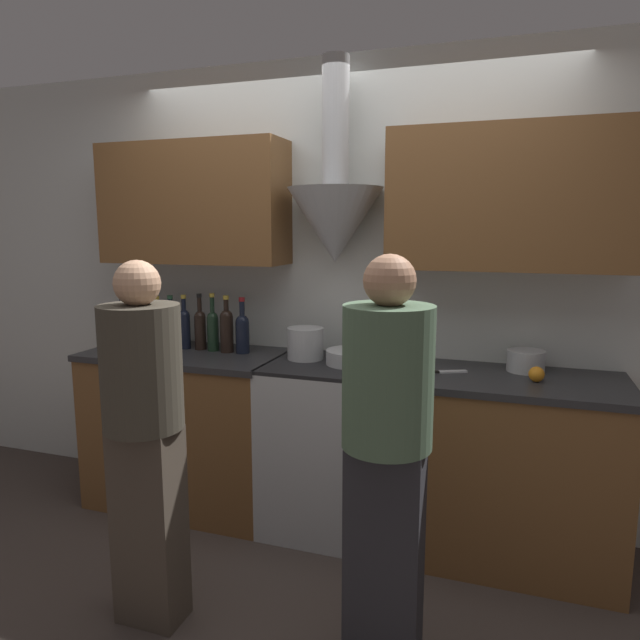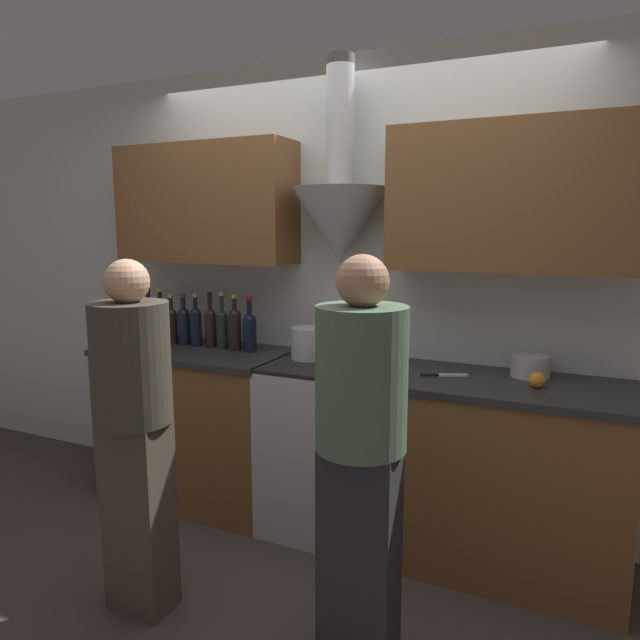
# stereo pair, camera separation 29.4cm
# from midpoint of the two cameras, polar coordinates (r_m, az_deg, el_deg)

# --- Properties ---
(ground_plane) EXTENTS (12.00, 12.00, 0.00)m
(ground_plane) POSITION_cam_midpoint_polar(r_m,az_deg,el_deg) (3.19, 1.22, -22.19)
(ground_plane) COLOR #423833
(wall_back) EXTENTS (8.40, 0.52, 2.60)m
(wall_back) POSITION_cam_midpoint_polar(r_m,az_deg,el_deg) (3.26, 5.47, 5.66)
(wall_back) COLOR silver
(wall_back) RESTS_ON ground_plane
(counter_left) EXTENTS (1.16, 0.62, 0.94)m
(counter_left) POSITION_cam_midpoint_polar(r_m,az_deg,el_deg) (3.61, -9.81, -10.15)
(counter_left) COLOR brown
(counter_left) RESTS_ON ground_plane
(counter_right) EXTENTS (1.21, 0.62, 0.94)m
(counter_right) POSITION_cam_midpoint_polar(r_m,az_deg,el_deg) (3.05, 19.91, -14.36)
(counter_right) COLOR brown
(counter_right) RESTS_ON ground_plane
(stove_range) EXTENTS (0.62, 0.60, 0.94)m
(stove_range) POSITION_cam_midpoint_polar(r_m,az_deg,el_deg) (3.23, 3.45, -12.39)
(stove_range) COLOR #B7BABC
(stove_range) RESTS_ON ground_plane
(wine_bottle_0) EXTENTS (0.07, 0.07, 0.33)m
(wine_bottle_0) POSITION_cam_midpoint_polar(r_m,az_deg,el_deg) (3.81, -15.53, -0.03)
(wine_bottle_0) COLOR black
(wine_bottle_0) RESTS_ON counter_left
(wine_bottle_1) EXTENTS (0.07, 0.07, 0.36)m
(wine_bottle_1) POSITION_cam_midpoint_polar(r_m,az_deg,el_deg) (3.75, -14.58, 0.01)
(wine_bottle_1) COLOR black
(wine_bottle_1) RESTS_ON counter_left
(wine_bottle_2) EXTENTS (0.07, 0.07, 0.35)m
(wine_bottle_2) POSITION_cam_midpoint_polar(r_m,az_deg,el_deg) (3.70, -13.47, -0.13)
(wine_bottle_2) COLOR black
(wine_bottle_2) RESTS_ON counter_left
(wine_bottle_3) EXTENTS (0.07, 0.07, 0.31)m
(wine_bottle_3) POSITION_cam_midpoint_polar(r_m,az_deg,el_deg) (3.65, -12.43, -0.38)
(wine_bottle_3) COLOR black
(wine_bottle_3) RESTS_ON counter_left
(wine_bottle_4) EXTENTS (0.08, 0.08, 0.32)m
(wine_bottle_4) POSITION_cam_midpoint_polar(r_m,az_deg,el_deg) (3.61, -11.23, -0.38)
(wine_bottle_4) COLOR black
(wine_bottle_4) RESTS_ON counter_left
(wine_bottle_5) EXTENTS (0.07, 0.07, 0.33)m
(wine_bottle_5) POSITION_cam_midpoint_polar(r_m,az_deg,el_deg) (3.56, -10.02, -0.45)
(wine_bottle_5) COLOR black
(wine_bottle_5) RESTS_ON counter_left
(wine_bottle_6) EXTENTS (0.07, 0.07, 0.34)m
(wine_bottle_6) POSITION_cam_midpoint_polar(r_m,az_deg,el_deg) (3.50, -8.56, -0.56)
(wine_bottle_6) COLOR black
(wine_bottle_6) RESTS_ON counter_left
(wine_bottle_7) EXTENTS (0.07, 0.07, 0.34)m
(wine_bottle_7) POSITION_cam_midpoint_polar(r_m,az_deg,el_deg) (3.45, -7.38, -0.68)
(wine_bottle_7) COLOR black
(wine_bottle_7) RESTS_ON counter_left
(wine_bottle_8) EXTENTS (0.08, 0.08, 0.33)m
(wine_bottle_8) POSITION_cam_midpoint_polar(r_m,az_deg,el_deg) (3.39, -6.08, -0.71)
(wine_bottle_8) COLOR black
(wine_bottle_8) RESTS_ON counter_left
(wine_bottle_9) EXTENTS (0.08, 0.08, 0.33)m
(wine_bottle_9) POSITION_cam_midpoint_polar(r_m,az_deg,el_deg) (3.35, -4.56, -1.02)
(wine_bottle_9) COLOR black
(wine_bottle_9) RESTS_ON counter_left
(stock_pot) EXTENTS (0.20, 0.20, 0.17)m
(stock_pot) POSITION_cam_midpoint_polar(r_m,az_deg,el_deg) (3.17, 1.55, -2.35)
(stock_pot) COLOR #B7BABC
(stock_pot) RESTS_ON stove_range
(mixing_bowl) EXTENTS (0.27, 0.27, 0.08)m
(mixing_bowl) POSITION_cam_midpoint_polar(r_m,az_deg,el_deg) (3.05, 6.08, -3.81)
(mixing_bowl) COLOR #B7BABC
(mixing_bowl) RESTS_ON stove_range
(orange_fruit) EXTENTS (0.07, 0.07, 0.07)m
(orange_fruit) POSITION_cam_midpoint_polar(r_m,az_deg,el_deg) (2.84, 23.75, -5.54)
(orange_fruit) COLOR orange
(orange_fruit) RESTS_ON counter_right
(saucepan) EXTENTS (0.19, 0.19, 0.11)m
(saucepan) POSITION_cam_midpoint_polar(r_m,az_deg,el_deg) (3.03, 22.97, -4.26)
(saucepan) COLOR #B7BABC
(saucepan) RESTS_ON counter_right
(chefs_knife) EXTENTS (0.22, 0.12, 0.01)m
(chefs_knife) POSITION_cam_midpoint_polar(r_m,az_deg,el_deg) (2.92, 15.21, -5.36)
(chefs_knife) COLOR silver
(chefs_knife) RESTS_ON counter_right
(person_foreground_left) EXTENTS (0.32, 0.32, 1.54)m
(person_foreground_left) POSITION_cam_midpoint_polar(r_m,az_deg,el_deg) (2.51, -14.88, -9.99)
(person_foreground_left) COLOR #473D33
(person_foreground_left) RESTS_ON ground_plane
(person_foreground_right) EXTENTS (0.33, 0.33, 1.57)m
(person_foreground_right) POSITION_cam_midpoint_polar(r_m,az_deg,el_deg) (2.12, 8.15, -12.84)
(person_foreground_right) COLOR #28282D
(person_foreground_right) RESTS_ON ground_plane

